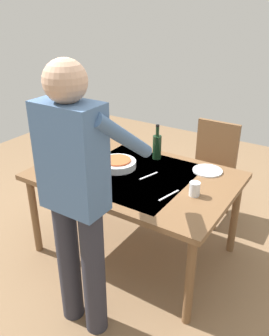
{
  "coord_description": "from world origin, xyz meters",
  "views": [
    {
      "loc": [
        -1.29,
        2.01,
        1.93
      ],
      "look_at": [
        0.0,
        0.0,
        0.77
      ],
      "focal_mm": 37.42,
      "sensor_mm": 36.0,
      "label": 1
    }
  ],
  "objects_px": {
    "water_cup_near_left": "(195,189)",
    "water_cup_near_right": "(66,156)",
    "wine_bottle": "(157,146)",
    "wine_glass_left": "(101,181)",
    "water_cup_far_left": "(63,171)",
    "dinner_plate_near": "(208,171)",
    "dining_table": "(135,182)",
    "chair_near": "(212,164)",
    "serving_bowl_pasta": "(117,163)",
    "wine_glass_right": "(87,161)",
    "person_server": "(77,193)"
  },
  "relations": [
    {
      "from": "water_cup_near_left",
      "to": "water_cup_near_right",
      "type": "relative_size",
      "value": 1.14
    },
    {
      "from": "wine_bottle",
      "to": "wine_glass_left",
      "type": "distance_m",
      "value": 0.73
    },
    {
      "from": "water_cup_far_left",
      "to": "dinner_plate_near",
      "type": "distance_m",
      "value": 1.11
    },
    {
      "from": "dining_table",
      "to": "chair_near",
      "type": "bearing_deg",
      "value": -108.34
    },
    {
      "from": "wine_glass_left",
      "to": "serving_bowl_pasta",
      "type": "height_order",
      "value": "wine_glass_left"
    },
    {
      "from": "wine_bottle",
      "to": "dinner_plate_near",
      "type": "xyz_separation_m",
      "value": [
        -0.45,
        0.0,
        -0.1
      ]
    },
    {
      "from": "water_cup_near_left",
      "to": "water_cup_far_left",
      "type": "relative_size",
      "value": 0.95
    },
    {
      "from": "water_cup_near_right",
      "to": "water_cup_far_left",
      "type": "distance_m",
      "value": 0.29
    },
    {
      "from": "dining_table",
      "to": "water_cup_near_left",
      "type": "xyz_separation_m",
      "value": [
        -0.52,
        0.05,
        0.12
      ]
    },
    {
      "from": "dining_table",
      "to": "wine_glass_right",
      "type": "distance_m",
      "value": 0.4
    },
    {
      "from": "water_cup_near_left",
      "to": "serving_bowl_pasta",
      "type": "xyz_separation_m",
      "value": [
        0.7,
        -0.08,
        -0.02
      ]
    },
    {
      "from": "dining_table",
      "to": "water_cup_near_right",
      "type": "relative_size",
      "value": 17.49
    },
    {
      "from": "wine_glass_right",
      "to": "dining_table",
      "type": "bearing_deg",
      "value": -149.37
    },
    {
      "from": "water_cup_far_left",
      "to": "serving_bowl_pasta",
      "type": "xyz_separation_m",
      "value": [
        -0.24,
        -0.36,
        -0.02
      ]
    },
    {
      "from": "wine_bottle",
      "to": "water_cup_near_right",
      "type": "distance_m",
      "value": 0.76
    },
    {
      "from": "wine_glass_left",
      "to": "serving_bowl_pasta",
      "type": "relative_size",
      "value": 0.5
    },
    {
      "from": "person_server",
      "to": "water_cup_near_left",
      "type": "bearing_deg",
      "value": -119.52
    },
    {
      "from": "wine_bottle",
      "to": "wine_glass_left",
      "type": "xyz_separation_m",
      "value": [
        0.02,
        0.73,
        -0.01
      ]
    },
    {
      "from": "dining_table",
      "to": "wine_glass_left",
      "type": "relative_size",
      "value": 10.03
    },
    {
      "from": "wine_glass_right",
      "to": "water_cup_far_left",
      "type": "distance_m",
      "value": 0.19
    },
    {
      "from": "serving_bowl_pasta",
      "to": "dining_table",
      "type": "bearing_deg",
      "value": 171.89
    },
    {
      "from": "person_server",
      "to": "water_cup_far_left",
      "type": "height_order",
      "value": "person_server"
    },
    {
      "from": "water_cup_far_left",
      "to": "serving_bowl_pasta",
      "type": "distance_m",
      "value": 0.43
    },
    {
      "from": "serving_bowl_pasta",
      "to": "dinner_plate_near",
      "type": "xyz_separation_m",
      "value": [
        -0.63,
        -0.32,
        -0.03
      ]
    },
    {
      "from": "wine_bottle",
      "to": "wine_glass_right",
      "type": "distance_m",
      "value": 0.61
    },
    {
      "from": "chair_near",
      "to": "wine_bottle",
      "type": "bearing_deg",
      "value": 61.6
    },
    {
      "from": "wine_glass_left",
      "to": "water_cup_far_left",
      "type": "xyz_separation_m",
      "value": [
        0.4,
        -0.05,
        -0.05
      ]
    },
    {
      "from": "wine_bottle",
      "to": "chair_near",
      "type": "bearing_deg",
      "value": -118.4
    },
    {
      "from": "wine_glass_left",
      "to": "dinner_plate_near",
      "type": "bearing_deg",
      "value": -123.26
    },
    {
      "from": "chair_near",
      "to": "dinner_plate_near",
      "type": "distance_m",
      "value": 0.6
    },
    {
      "from": "person_server",
      "to": "wine_bottle",
      "type": "relative_size",
      "value": 5.71
    },
    {
      "from": "wine_glass_right",
      "to": "water_cup_near_right",
      "type": "distance_m",
      "value": 0.31
    },
    {
      "from": "wine_glass_right",
      "to": "serving_bowl_pasta",
      "type": "bearing_deg",
      "value": -121.91
    },
    {
      "from": "serving_bowl_pasta",
      "to": "wine_glass_left",
      "type": "bearing_deg",
      "value": 111.33
    },
    {
      "from": "dining_table",
      "to": "water_cup_far_left",
      "type": "distance_m",
      "value": 0.55
    },
    {
      "from": "chair_near",
      "to": "person_server",
      "type": "relative_size",
      "value": 0.54
    },
    {
      "from": "water_cup_near_left",
      "to": "dinner_plate_near",
      "type": "relative_size",
      "value": 0.43
    },
    {
      "from": "water_cup_far_left",
      "to": "dining_table",
      "type": "bearing_deg",
      "value": -141.81
    },
    {
      "from": "wine_bottle",
      "to": "wine_glass_right",
      "type": "height_order",
      "value": "wine_bottle"
    },
    {
      "from": "person_server",
      "to": "water_cup_near_right",
      "type": "distance_m",
      "value": 0.99
    },
    {
      "from": "wine_bottle",
      "to": "water_cup_near_right",
      "type": "bearing_deg",
      "value": 37.03
    },
    {
      "from": "wine_glass_left",
      "to": "dinner_plate_near",
      "type": "distance_m",
      "value": 0.87
    },
    {
      "from": "chair_near",
      "to": "wine_glass_right",
      "type": "xyz_separation_m",
      "value": [
        0.6,
        1.07,
        0.3
      ]
    },
    {
      "from": "water_cup_near_right",
      "to": "serving_bowl_pasta",
      "type": "height_order",
      "value": "water_cup_near_right"
    },
    {
      "from": "water_cup_near_left",
      "to": "water_cup_near_right",
      "type": "height_order",
      "value": "water_cup_near_left"
    },
    {
      "from": "chair_near",
      "to": "serving_bowl_pasta",
      "type": "bearing_deg",
      "value": 61.22
    },
    {
      "from": "dining_table",
      "to": "water_cup_far_left",
      "type": "relative_size",
      "value": 14.57
    },
    {
      "from": "chair_near",
      "to": "wine_glass_right",
      "type": "bearing_deg",
      "value": 60.59
    },
    {
      "from": "wine_bottle",
      "to": "dinner_plate_near",
      "type": "relative_size",
      "value": 1.29
    },
    {
      "from": "wine_glass_left",
      "to": "water_cup_near_left",
      "type": "relative_size",
      "value": 1.54
    }
  ]
}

